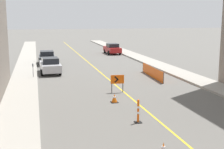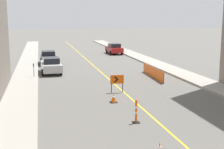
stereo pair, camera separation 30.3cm
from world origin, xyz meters
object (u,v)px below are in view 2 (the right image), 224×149
traffic_cone_second (160,149)px  delineator_post_rear (136,113)px  parking_meter_near_curb (34,67)px  arrow_barricade_primary (117,80)px  traffic_cone_third (113,98)px  parked_car_curb_near (51,65)px  parked_car_curb_far (114,49)px  parked_car_curb_mid (48,57)px

traffic_cone_second → delineator_post_rear: bearing=85.9°
traffic_cone_second → parking_meter_near_curb: 18.39m
parking_meter_near_curb → arrow_barricade_primary: bearing=-48.5°
traffic_cone_second → traffic_cone_third: traffic_cone_third is taller
arrow_barricade_primary → parked_car_curb_near: 10.32m
traffic_cone_third → delineator_post_rear: bearing=-86.7°
traffic_cone_second → parking_meter_near_curb: parking_meter_near_curb is taller
traffic_cone_second → parked_car_curb_far: size_ratio=0.13×
parking_meter_near_curb → delineator_post_rear: bearing=-68.3°
arrow_barricade_primary → parked_car_curb_mid: (-4.49, 15.80, -0.13)m
arrow_barricade_primary → parking_meter_near_curb: 9.14m
parked_car_curb_far → traffic_cone_second: bearing=-102.2°
parked_car_curb_mid → parking_meter_near_curb: 9.10m
arrow_barricade_primary → parked_car_curb_far: (5.58, 24.16, -0.13)m
arrow_barricade_primary → parking_meter_near_curb: (-6.06, 6.84, 0.12)m
delineator_post_rear → parked_car_curb_mid: size_ratio=0.29×
traffic_cone_third → parking_meter_near_curb: bearing=118.7°
delineator_post_rear → arrow_barricade_primary: 6.80m
parked_car_curb_far → arrow_barricade_primary: bearing=-104.7°
arrow_barricade_primary → parked_car_curb_mid: 16.43m
traffic_cone_third → arrow_barricade_primary: 2.83m
parked_car_curb_near → traffic_cone_second: bearing=-83.0°
delineator_post_rear → parked_car_curb_near: size_ratio=0.29×
parked_car_curb_near → parked_car_curb_far: size_ratio=1.01×
parked_car_curb_far → traffic_cone_third: bearing=-105.2°
delineator_post_rear → traffic_cone_second: bearing=-94.1°
traffic_cone_second → traffic_cone_third: (0.05, 8.20, 0.01)m
parked_car_curb_near → parked_car_curb_mid: size_ratio=1.01×
parked_car_curb_near → parked_car_curb_far: 17.88m
delineator_post_rear → parked_car_curb_near: bearing=103.2°
arrow_barricade_primary → traffic_cone_third: bearing=-104.8°
parked_car_curb_near → arrow_barricade_primary: bearing=-67.5°
traffic_cone_second → parked_car_curb_near: bearing=99.8°
traffic_cone_second → traffic_cone_third: size_ratio=0.97×
arrow_barricade_primary → parked_car_curb_mid: bearing=109.8°
parking_meter_near_curb → traffic_cone_second: bearing=-73.8°
arrow_barricade_primary → parking_meter_near_curb: parking_meter_near_curb is taller
parked_car_curb_mid → parking_meter_near_curb: parked_car_curb_mid is taller
delineator_post_rear → arrow_barricade_primary: arrow_barricade_primary is taller
traffic_cone_third → parked_car_curb_near: parked_car_curb_near is taller
traffic_cone_third → parked_car_curb_near: size_ratio=0.13×
parked_car_curb_near → parked_car_curb_mid: 6.47m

